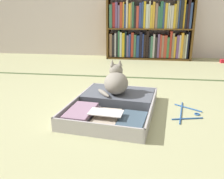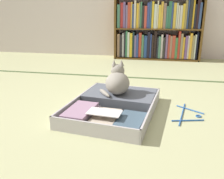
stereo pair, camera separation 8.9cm
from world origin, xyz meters
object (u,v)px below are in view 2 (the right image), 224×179
bookshelf (157,30)px  open_suitcase (115,104)px  clothes_hanger (188,115)px  black_cat (117,82)px

bookshelf → open_suitcase: 2.23m
bookshelf → clothes_hanger: bearing=-82.9°
open_suitcase → black_cat: bearing=90.5°
open_suitcase → clothes_hanger: 0.54m
bookshelf → black_cat: bookshelf is taller
open_suitcase → clothes_hanger: bearing=-0.6°
bookshelf → clothes_hanger: bookshelf is taller
clothes_hanger → black_cat: bearing=167.1°
open_suitcase → black_cat: size_ratio=3.01×
open_suitcase → black_cat: (-0.00, 0.12, 0.15)m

